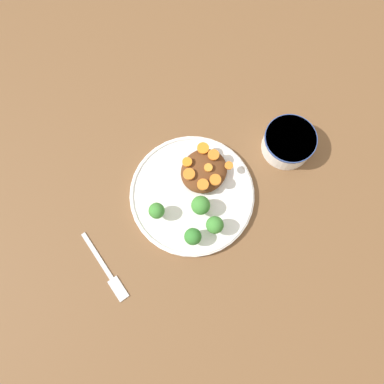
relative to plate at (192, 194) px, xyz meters
The scene contains 17 objects.
ground_plane 0.01m from the plate, ahead, with size 4.00×4.00×0.00m, color brown.
plate is the anchor object (origin of this frame).
dip_bowl 0.26m from the plate, 20.69° to the right, with size 0.12×0.12×0.06m.
stew_mound 0.06m from the plate, 12.45° to the left, with size 0.11×0.10×0.03m, color #5B3319.
broccoli_floret_0 0.10m from the plate, 162.96° to the left, with size 0.04×0.04×0.05m.
broccoli_floret_1 0.05m from the plate, 110.53° to the right, with size 0.04×0.04×0.06m.
broccoli_floret_2 0.11m from the plate, 137.78° to the right, with size 0.04×0.04×0.05m.
broccoli_floret_3 0.10m from the plate, 107.05° to the right, with size 0.04×0.04×0.06m.
carrot_slice_0 0.08m from the plate, ahead, with size 0.02×0.02×0.01m, color orange.
carrot_slice_1 0.11m from the plate, 26.78° to the left, with size 0.03×0.03×0.00m, color orange.
carrot_slice_2 0.07m from the plate, 25.86° to the right, with size 0.03×0.03×0.01m, color orange.
carrot_slice_3 0.05m from the plate, 24.71° to the right, with size 0.03×0.03×0.01m, color orange.
carrot_slice_4 0.10m from the plate, 10.19° to the left, with size 0.03×0.03×0.01m, color orange.
carrot_slice_5 0.06m from the plate, 51.73° to the left, with size 0.03×0.03×0.01m, color orange.
carrot_slice_6 0.08m from the plate, 50.92° to the left, with size 0.02×0.02×0.01m, color orange.
carrot_slice_7 0.11m from the plate, 14.83° to the right, with size 0.02×0.02×0.00m, color orange.
fork 0.26m from the plate, behind, with size 0.06×0.18×0.01m.
Camera 1 is at (-0.17, -0.15, 0.85)m, focal length 35.00 mm.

